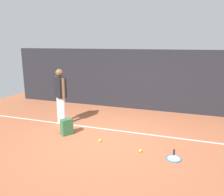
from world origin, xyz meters
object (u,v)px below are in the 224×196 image
Objects in this scene: backpack at (66,127)px; tennis_ball_near_player at (100,140)px; tennis_player at (60,93)px; tennis_racket at (174,158)px; tennis_ball_by_fence at (140,151)px.

tennis_ball_near_player is at bearing 116.18° from backpack.
tennis_player is 2.04m from tennis_ball_near_player.
tennis_racket is at bearing 13.83° from tennis_player.
backpack is at bearing 171.30° from tennis_ball_near_player.
tennis_ball_near_player is (1.61, -0.84, -0.93)m from tennis_player.
tennis_ball_near_player and tennis_ball_by_fence have the same top height.
tennis_player is 25.76× the size of tennis_ball_by_fence.
tennis_player is at bearing 152.25° from tennis_ball_near_player.
tennis_ball_near_player is (-1.84, 0.29, 0.02)m from tennis_racket.
tennis_racket is 9.42× the size of tennis_ball_by_fence.
tennis_ball_near_player is at bearing 4.23° from tennis_player.
tennis_racket is 9.42× the size of tennis_ball_near_player.
tennis_racket is 0.75m from tennis_ball_by_fence.
tennis_player is 3.05m from tennis_ball_by_fence.
tennis_ball_near_player is at bearing 168.18° from tennis_ball_by_fence.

